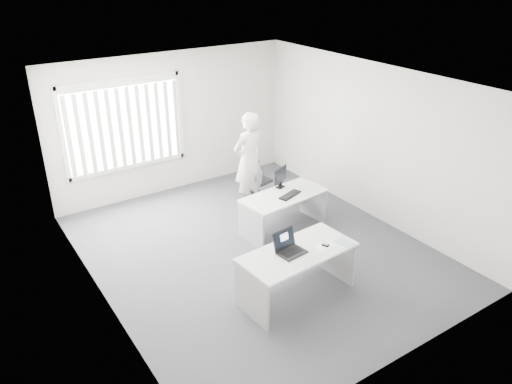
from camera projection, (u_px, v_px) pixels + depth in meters
ground at (256, 250)px, 8.27m from camera, size 6.00×6.00×0.00m
wall_back at (173, 123)px, 9.92m from camera, size 5.00×0.02×2.80m
wall_front at (409, 264)px, 5.41m from camera, size 5.00×0.02×2.80m
wall_left at (95, 215)px, 6.42m from camera, size 0.02×6.00×2.80m
wall_right at (372, 142)px, 8.91m from camera, size 0.02×6.00×2.80m
ceiling at (256, 82)px, 7.06m from camera, size 5.00×6.00×0.02m
window at (124, 125)px, 9.33m from camera, size 2.32×0.06×1.76m
blinds at (126, 127)px, 9.30m from camera, size 2.20×0.10×1.50m
desk_near at (297, 264)px, 6.94m from camera, size 1.70×0.89×0.75m
desk_far at (284, 205)px, 8.68m from camera, size 1.58×0.86×0.69m
office_chair at (257, 185)px, 9.91m from camera, size 0.63×0.63×0.92m
person at (249, 160)px, 9.36m from camera, size 0.74×0.53×1.88m
laptop at (292, 244)px, 6.73m from camera, size 0.41×0.38×0.29m
paper_sheet at (325, 246)px, 6.97m from camera, size 0.30×0.22×0.00m
mouse at (325, 244)px, 6.96m from camera, size 0.09×0.11×0.04m
booklet at (344, 242)px, 7.05m from camera, size 0.17×0.23×0.01m
keyboard at (290, 195)px, 8.56m from camera, size 0.50×0.30×0.02m
monitor at (280, 178)px, 8.79m from camera, size 0.39×0.25×0.38m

